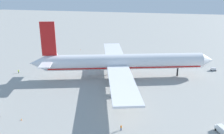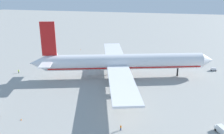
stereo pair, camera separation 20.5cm
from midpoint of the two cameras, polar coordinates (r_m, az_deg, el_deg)
ground_plane at (r=103.30m, az=3.15°, el=-2.50°), size 600.00×600.00×0.00m
airliner at (r=100.89m, az=2.48°, el=1.20°), size 78.02×77.18×24.69m
service_van at (r=71.27m, az=25.50°, el=-13.79°), size 3.79×4.98×1.97m
baggage_cart_1 at (r=121.22m, az=23.66°, el=-0.48°), size 3.29×1.65×1.44m
ground_worker_2 at (r=116.24m, az=-21.86°, el=-0.98°), size 0.52×0.52×1.69m
ground_worker_4 at (r=66.15m, az=2.26°, el=-14.61°), size 0.54×0.54×1.68m
traffic_cone_0 at (r=151.09m, az=-7.64°, el=4.27°), size 0.36×0.36×0.55m
traffic_cone_1 at (r=75.79m, az=-21.30°, el=-11.86°), size 0.36×0.36×0.55m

